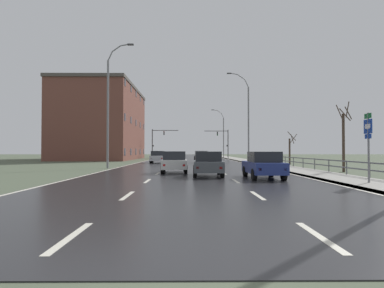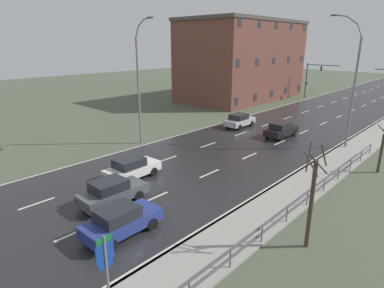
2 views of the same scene
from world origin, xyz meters
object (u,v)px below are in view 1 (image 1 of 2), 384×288
Objects in this scene: street_lamp_left_bank at (109,107)px; car_mid_centre at (201,157)px; highway_sign at (368,139)px; brick_building at (103,124)px; street_lamp_distant at (223,134)px; traffic_signal_left at (157,139)px; car_far_right at (208,164)px; car_distant at (174,162)px; traffic_signal_right at (224,140)px; car_far_left at (263,165)px; street_lamp_midground at (247,119)px; car_near_left at (158,157)px.

street_lamp_left_bank reaches higher than car_mid_centre.
highway_sign is 0.15× the size of brick_building.
street_lamp_distant is 1.79× the size of traffic_signal_left.
street_lamp_left_bank reaches higher than car_far_right.
car_distant is at bearing -96.35° from car_mid_centre.
car_far_right is (-7.34, 5.01, -1.40)m from highway_sign.
traffic_signal_right is at bearing -93.99° from street_lamp_distant.
street_lamp_distant reaches higher than car_far_left.
street_lamp_midground is at bearing 81.08° from car_far_left.
street_lamp_midground is at bearing -36.10° from brick_building.
car_near_left is at bearing -110.82° from street_lamp_distant.
street_lamp_left_bank is 13.15m from car_near_left.
car_mid_centre is at bearing -100.91° from street_lamp_distant.
car_distant is 1.01× the size of car_near_left.
street_lamp_midground is 2.86× the size of car_near_left.
car_far_left is 22.01m from car_mid_centre.
street_lamp_midground reaches higher than car_far_right.
car_far_right is 0.18× the size of brick_building.
highway_sign reaches higher than car_mid_centre.
car_far_right and car_mid_centre have the same top height.
car_near_left is (-11.18, -24.64, -3.09)m from traffic_signal_right.
traffic_signal_right is at bearing 76.80° from car_distant.
brick_building reaches higher than car_near_left.
car_near_left is at bearing 115.94° from highway_sign.
street_lamp_midground is 19.16m from street_lamp_left_bank.
highway_sign is 28.79m from car_near_left.
car_near_left is 1.00× the size of car_far_left.
traffic_signal_left reaches higher than car_near_left.
traffic_signal_right is (-0.41, -5.84, -1.40)m from street_lamp_distant.
highway_sign is 0.56× the size of traffic_signal_left.
street_lamp_midground is 29.01m from brick_building.
car_far_right is (2.26, -3.16, 0.00)m from car_distant.
traffic_signal_right reaches higher than car_near_left.
street_lamp_midground is 26.41m from highway_sign.
brick_building is (-23.43, 17.09, 0.84)m from street_lamp_midground.
street_lamp_left_bank is at bearing 136.74° from car_far_left.
highway_sign is 12.69m from car_distant.
street_lamp_left_bank is 13.34m from car_far_right.
car_far_right is 3.52m from car_far_left.
street_lamp_left_bank reaches higher than traffic_signal_right.
car_near_left is at bearing -84.01° from traffic_signal_left.
brick_building reaches higher than street_lamp_distant.
car_distant and car_far_left have the same top height.
car_near_left is at bearing 176.25° from car_mid_centre.
brick_building is (-14.80, 35.07, 5.78)m from car_distant.
street_lamp_midground reaches higher than highway_sign.
car_mid_centre is at bearing -72.44° from traffic_signal_left.
car_distant and car_near_left have the same top height.
street_lamp_left_bank is at bearing 133.81° from car_far_right.
car_far_right is (-5.95, -45.49, -3.09)m from traffic_signal_right.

